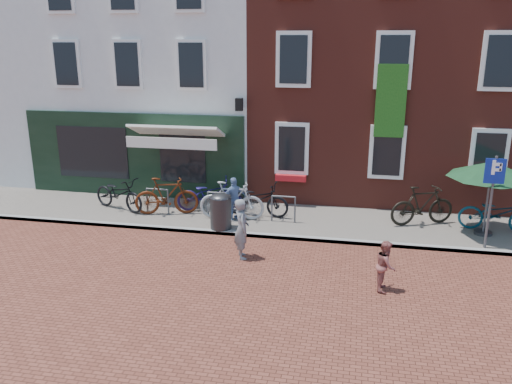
% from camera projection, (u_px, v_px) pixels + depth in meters
% --- Properties ---
extents(ground, '(80.00, 80.00, 0.00)m').
position_uv_depth(ground, '(260.00, 238.00, 14.69)').
color(ground, brown).
extents(sidewalk, '(24.00, 3.00, 0.10)m').
position_uv_depth(sidewalk, '(301.00, 221.00, 15.90)').
color(sidewalk, slate).
rests_on(sidewalk, ground).
extents(building_stucco, '(8.00, 8.00, 9.00)m').
position_uv_depth(building_stucco, '(171.00, 62.00, 20.91)').
color(building_stucco, silver).
rests_on(building_stucco, ground).
extents(building_brick_mid, '(6.00, 8.00, 10.00)m').
position_uv_depth(building_brick_mid, '(347.00, 50.00, 19.47)').
color(building_brick_mid, maroon).
rests_on(building_brick_mid, ground).
extents(filler_left, '(7.00, 8.00, 9.00)m').
position_uv_depth(filler_left, '(5.00, 61.00, 22.30)').
color(filler_left, silver).
rests_on(filler_left, ground).
extents(litter_bin, '(0.62, 0.62, 1.13)m').
position_uv_depth(litter_bin, '(221.00, 209.00, 15.00)').
color(litter_bin, '#2E2E30').
rests_on(litter_bin, sidewalk).
extents(parking_sign, '(0.50, 0.08, 2.49)m').
position_uv_depth(parking_sign, '(493.00, 187.00, 13.28)').
color(parking_sign, '#4C4C4F').
rests_on(parking_sign, sidewalk).
extents(parasol, '(2.36, 2.36, 2.21)m').
position_uv_depth(parasol, '(492.00, 167.00, 14.16)').
color(parasol, '#4C4C4F').
rests_on(parasol, sidewalk).
extents(woman, '(0.57, 0.68, 1.58)m').
position_uv_depth(woman, '(242.00, 229.00, 13.18)').
color(woman, slate).
rests_on(woman, ground).
extents(boy, '(0.47, 0.59, 1.16)m').
position_uv_depth(boy, '(386.00, 266.00, 11.54)').
color(boy, '#924D47').
rests_on(boy, ground).
extents(cafe_person, '(0.81, 0.73, 1.32)m').
position_uv_depth(cafe_person, '(234.00, 199.00, 15.73)').
color(cafe_person, '#6E87B4').
rests_on(cafe_person, sidewalk).
extents(bicycle_0, '(2.16, 1.42, 1.07)m').
position_uv_depth(bicycle_0, '(119.00, 194.00, 16.67)').
color(bicycle_0, black).
rests_on(bicycle_0, sidewalk).
extents(bicycle_1, '(2.06, 1.06, 1.19)m').
position_uv_depth(bicycle_1, '(166.00, 196.00, 16.22)').
color(bicycle_1, '#4D1D0A').
rests_on(bicycle_1, sidewalk).
extents(bicycle_2, '(2.16, 1.24, 1.07)m').
position_uv_depth(bicycle_2, '(209.00, 194.00, 16.60)').
color(bicycle_2, '#1C1452').
rests_on(bicycle_2, sidewalk).
extents(bicycle_3, '(2.02, 0.70, 1.19)m').
position_uv_depth(bicycle_3, '(232.00, 201.00, 15.76)').
color(bicycle_3, '#A5A5A7').
rests_on(bicycle_3, sidewalk).
extents(bicycle_4, '(2.11, 0.93, 1.07)m').
position_uv_depth(bicycle_4, '(257.00, 199.00, 16.10)').
color(bicycle_4, black).
rests_on(bicycle_4, sidewalk).
extents(bicycle_5, '(2.05, 1.27, 1.19)m').
position_uv_depth(bicycle_5, '(422.00, 205.00, 15.31)').
color(bicycle_5, black).
rests_on(bicycle_5, sidewalk).
extents(bicycle_6, '(2.12, 0.97, 1.07)m').
position_uv_depth(bicycle_6, '(497.00, 213.00, 14.79)').
color(bicycle_6, '#0C3849').
rests_on(bicycle_6, sidewalk).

